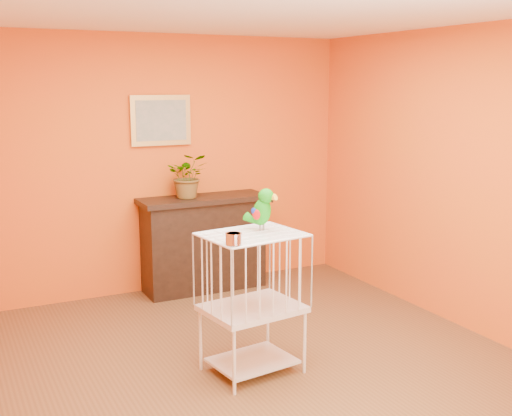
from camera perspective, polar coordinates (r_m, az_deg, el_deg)
ground at (r=4.94m, az=0.53°, el=-14.33°), size 4.50×4.50×0.00m
room_shell at (r=4.49m, az=0.57°, el=4.24°), size 4.50×4.50×4.50m
console_cabinet at (r=6.65m, az=-4.67°, el=-3.14°), size 1.32×0.47×0.98m
potted_plant at (r=6.49m, az=-6.09°, el=2.45°), size 0.53×0.56×0.35m
framed_picture at (r=6.52m, az=-8.45°, el=7.71°), size 0.62×0.04×0.50m
birdcage at (r=4.74m, az=-0.33°, el=-8.29°), size 0.74×0.61×1.05m
feed_cup at (r=4.27m, az=-2.01°, el=-2.75°), size 0.11×0.11×0.08m
parrot at (r=4.68m, az=0.54°, el=-0.08°), size 0.21×0.27×0.32m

